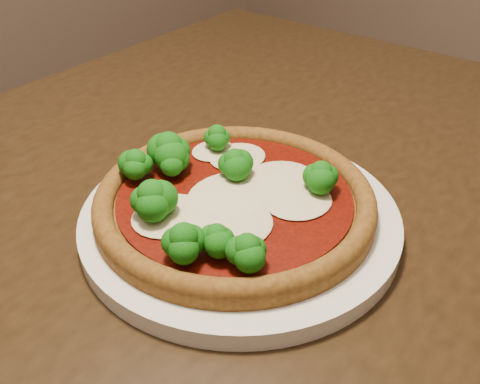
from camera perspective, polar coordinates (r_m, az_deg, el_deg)
dining_table at (r=0.61m, az=-9.29°, el=-10.01°), size 1.43×1.05×0.75m
plate at (r=0.53m, az=-0.00°, el=-2.78°), size 0.31×0.31×0.02m
pizza at (r=0.52m, az=-1.20°, el=-0.42°), size 0.27×0.27×0.06m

